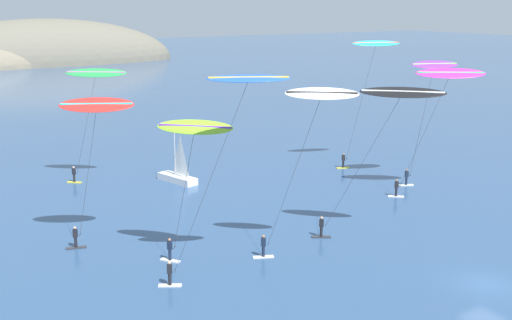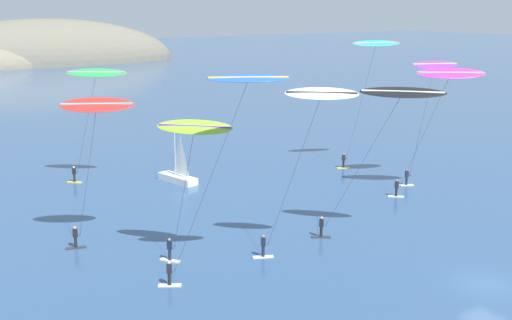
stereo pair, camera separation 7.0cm
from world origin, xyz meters
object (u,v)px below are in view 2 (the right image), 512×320
at_px(kitesurfer_purple, 432,74).
at_px(kitesurfer_white, 316,110).
at_px(kitesurfer_black, 396,103).
at_px(kitesurfer_green, 95,80).
at_px(sailboat_near, 176,175).
at_px(kitesurfer_lime, 192,138).
at_px(kitesurfer_magenta, 447,81).
at_px(kitesurfer_blue, 240,99).
at_px(kitesurfer_red, 95,114).
at_px(kitesurfer_cyan, 373,54).

bearing_deg(kitesurfer_purple, kitesurfer_white, -156.02).
xyz_separation_m(kitesurfer_black, kitesurfer_green, (-12.98, 28.04, -0.26)).
distance_m(sailboat_near, kitesurfer_lime, 23.29).
bearing_deg(kitesurfer_magenta, kitesurfer_blue, -165.87).
relative_size(kitesurfer_blue, kitesurfer_magenta, 1.12).
bearing_deg(kitesurfer_red, kitesurfer_green, 71.46).
xyz_separation_m(kitesurfer_black, kitesurfer_magenta, (12.32, 6.18, 0.25)).
bearing_deg(kitesurfer_purple, kitesurfer_red, 178.78).
xyz_separation_m(kitesurfer_lime, kitesurfer_cyan, (28.91, 14.17, 3.50)).
relative_size(sailboat_near, kitesurfer_white, 0.48).
xyz_separation_m(kitesurfer_lime, kitesurfer_white, (7.31, -3.93, 1.85)).
distance_m(kitesurfer_magenta, kitesurfer_white, 20.19).
height_order(kitesurfer_lime, kitesurfer_white, kitesurfer_white).
relative_size(kitesurfer_blue, kitesurfer_green, 1.17).
height_order(kitesurfer_lime, kitesurfer_red, kitesurfer_red).
bearing_deg(kitesurfer_magenta, kitesurfer_lime, -176.05).
relative_size(kitesurfer_lime, kitesurfer_white, 0.83).
relative_size(sailboat_near, kitesurfer_purple, 0.48).
height_order(kitesurfer_white, kitesurfer_green, kitesurfer_white).
bearing_deg(kitesurfer_white, kitesurfer_black, -3.35).
height_order(kitesurfer_blue, kitesurfer_black, kitesurfer_blue).
bearing_deg(kitesurfer_green, sailboat_near, -27.50).
bearing_deg(sailboat_near, kitesurfer_black, -75.72).
height_order(kitesurfer_blue, kitesurfer_red, kitesurfer_blue).
distance_m(sailboat_near, kitesurfer_red, 20.91).
height_order(kitesurfer_blue, kitesurfer_white, kitesurfer_blue).
bearing_deg(kitesurfer_black, kitesurfer_blue, -178.80).
bearing_deg(kitesurfer_black, kitesurfer_red, 150.30).
distance_m(sailboat_near, kitesurfer_purple, 27.45).
height_order(kitesurfer_blue, kitesurfer_purple, kitesurfer_blue).
height_order(kitesurfer_lime, kitesurfer_magenta, kitesurfer_magenta).
distance_m(kitesurfer_blue, kitesurfer_red, 12.44).
bearing_deg(sailboat_near, kitesurfer_green, 152.50).
height_order(kitesurfer_white, kitesurfer_cyan, kitesurfer_cyan).
xyz_separation_m(kitesurfer_magenta, kitesurfer_white, (-19.34, -5.77, -0.17)).
xyz_separation_m(kitesurfer_blue, kitesurfer_green, (0.35, 28.32, -1.63)).
height_order(kitesurfer_magenta, kitesurfer_green, kitesurfer_magenta).
relative_size(sailboat_near, kitesurfer_cyan, 0.43).
xyz_separation_m(kitesurfer_red, kitesurfer_white, (11.77, -10.31, 0.74)).
bearing_deg(kitesurfer_cyan, sailboat_near, 163.86).
relative_size(kitesurfer_lime, kitesurfer_magenta, 0.84).
height_order(kitesurfer_red, kitesurfer_purple, kitesurfer_purple).
distance_m(kitesurfer_lime, kitesurfer_red, 7.86).
distance_m(kitesurfer_lime, kitesurfer_magenta, 26.79).
relative_size(kitesurfer_purple, kitesurfer_green, 1.07).
relative_size(kitesurfer_blue, kitesurfer_purple, 1.09).
height_order(kitesurfer_purple, kitesurfer_green, kitesurfer_purple).
distance_m(sailboat_near, kitesurfer_green, 12.43).
xyz_separation_m(kitesurfer_lime, kitesurfer_purple, (28.88, 5.67, 2.17)).
distance_m(kitesurfer_white, kitesurfer_cyan, 28.23).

